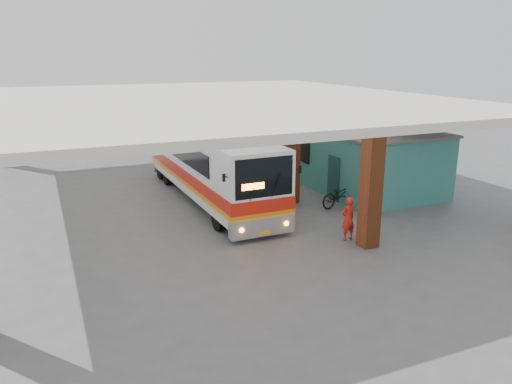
{
  "coord_description": "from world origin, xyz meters",
  "views": [
    {
      "loc": [
        -7.4,
        -16.8,
        6.76
      ],
      "look_at": [
        -0.08,
        0.0,
        1.6
      ],
      "focal_mm": 35.0,
      "sensor_mm": 36.0,
      "label": 1
    }
  ],
  "objects_px": {
    "coach_bus": "(209,163)",
    "pedestrian": "(348,219)",
    "motorcycle": "(340,194)",
    "red_chair": "(284,169)"
  },
  "relations": [
    {
      "from": "motorcycle",
      "to": "red_chair",
      "type": "height_order",
      "value": "motorcycle"
    },
    {
      "from": "coach_bus",
      "to": "pedestrian",
      "type": "bearing_deg",
      "value": -67.81
    },
    {
      "from": "motorcycle",
      "to": "red_chair",
      "type": "bearing_deg",
      "value": -15.85
    },
    {
      "from": "coach_bus",
      "to": "red_chair",
      "type": "xyz_separation_m",
      "value": [
        5.36,
        2.89,
        -1.41
      ]
    },
    {
      "from": "coach_bus",
      "to": "red_chair",
      "type": "bearing_deg",
      "value": 27.29
    },
    {
      "from": "motorcycle",
      "to": "coach_bus",
      "type": "bearing_deg",
      "value": 42.77
    },
    {
      "from": "pedestrian",
      "to": "coach_bus",
      "type": "bearing_deg",
      "value": -75.0
    },
    {
      "from": "coach_bus",
      "to": "red_chair",
      "type": "distance_m",
      "value": 6.25
    },
    {
      "from": "motorcycle",
      "to": "pedestrian",
      "type": "relative_size",
      "value": 1.33
    },
    {
      "from": "motorcycle",
      "to": "pedestrian",
      "type": "distance_m",
      "value": 4.16
    }
  ]
}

